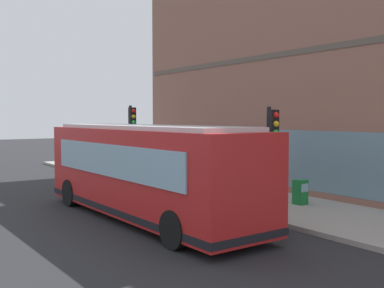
{
  "coord_description": "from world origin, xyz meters",
  "views": [
    {
      "loc": [
        -7.51,
        -12.91,
        3.32
      ],
      "look_at": [
        2.39,
        1.13,
        2.32
      ],
      "focal_mm": 42.84,
      "sensor_mm": 36.0,
      "label": 1
    }
  ],
  "objects_px": {
    "traffic_light_near_corner": "(271,140)",
    "pedestrian_walking_along_curb": "(250,173)",
    "city_bus_nearside": "(145,172)",
    "fire_hydrant": "(212,191)",
    "newspaper_vending_box": "(300,192)",
    "traffic_light_down_block": "(132,128)"
  },
  "relations": [
    {
      "from": "traffic_light_near_corner",
      "to": "fire_hydrant",
      "type": "relative_size",
      "value": 4.76
    },
    {
      "from": "city_bus_nearside",
      "to": "traffic_light_near_corner",
      "type": "height_order",
      "value": "traffic_light_near_corner"
    },
    {
      "from": "traffic_light_near_corner",
      "to": "fire_hydrant",
      "type": "distance_m",
      "value": 3.86
    },
    {
      "from": "traffic_light_near_corner",
      "to": "pedestrian_walking_along_curb",
      "type": "xyz_separation_m",
      "value": [
        1.6,
        2.77,
        -1.47
      ]
    },
    {
      "from": "pedestrian_walking_along_curb",
      "to": "city_bus_nearside",
      "type": "bearing_deg",
      "value": -176.03
    },
    {
      "from": "pedestrian_walking_along_curb",
      "to": "traffic_light_down_block",
      "type": "bearing_deg",
      "value": 102.27
    },
    {
      "from": "traffic_light_near_corner",
      "to": "fire_hydrant",
      "type": "bearing_deg",
      "value": 88.46
    },
    {
      "from": "newspaper_vending_box",
      "to": "city_bus_nearside",
      "type": "bearing_deg",
      "value": 162.82
    },
    {
      "from": "traffic_light_near_corner",
      "to": "fire_hydrant",
      "type": "xyz_separation_m",
      "value": [
        0.09,
        3.24,
        -2.09
      ]
    },
    {
      "from": "newspaper_vending_box",
      "to": "traffic_light_down_block",
      "type": "bearing_deg",
      "value": 103.33
    },
    {
      "from": "fire_hydrant",
      "to": "pedestrian_walking_along_curb",
      "type": "bearing_deg",
      "value": -17.47
    },
    {
      "from": "fire_hydrant",
      "to": "pedestrian_walking_along_curb",
      "type": "distance_m",
      "value": 1.71
    },
    {
      "from": "city_bus_nearside",
      "to": "newspaper_vending_box",
      "type": "bearing_deg",
      "value": -17.18
    },
    {
      "from": "fire_hydrant",
      "to": "newspaper_vending_box",
      "type": "height_order",
      "value": "newspaper_vending_box"
    },
    {
      "from": "city_bus_nearside",
      "to": "traffic_light_near_corner",
      "type": "relative_size",
      "value": 2.86
    },
    {
      "from": "traffic_light_near_corner",
      "to": "traffic_light_down_block",
      "type": "distance_m",
      "value": 9.77
    },
    {
      "from": "traffic_light_near_corner",
      "to": "newspaper_vending_box",
      "type": "bearing_deg",
      "value": 18.01
    },
    {
      "from": "newspaper_vending_box",
      "to": "traffic_light_near_corner",
      "type": "bearing_deg",
      "value": -161.99
    },
    {
      "from": "traffic_light_near_corner",
      "to": "traffic_light_down_block",
      "type": "relative_size",
      "value": 0.93
    },
    {
      "from": "pedestrian_walking_along_curb",
      "to": "traffic_light_near_corner",
      "type": "bearing_deg",
      "value": -120.11
    },
    {
      "from": "newspaper_vending_box",
      "to": "fire_hydrant",
      "type": "bearing_deg",
      "value": 130.31
    },
    {
      "from": "pedestrian_walking_along_curb",
      "to": "newspaper_vending_box",
      "type": "xyz_separation_m",
      "value": [
        0.62,
        -2.04,
        -0.53
      ]
    }
  ]
}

